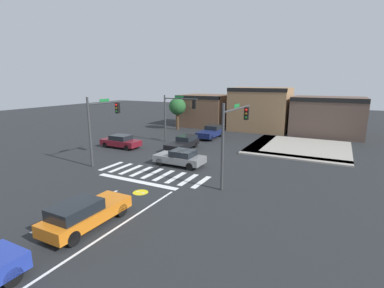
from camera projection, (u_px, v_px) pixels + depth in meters
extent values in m
plane|color=#232628|center=(181.00, 159.00, 26.01)|extent=(120.00, 120.00, 0.00)
cube|color=silver|center=(111.00, 166.00, 24.00)|extent=(0.41, 2.72, 0.01)
cube|color=silver|center=(121.00, 168.00, 23.53)|extent=(0.41, 2.72, 0.01)
cube|color=silver|center=(131.00, 170.00, 23.05)|extent=(0.41, 2.72, 0.01)
cube|color=silver|center=(142.00, 171.00, 22.58)|extent=(0.41, 2.72, 0.01)
cube|color=silver|center=(152.00, 173.00, 22.11)|extent=(0.41, 2.72, 0.01)
cube|color=silver|center=(164.00, 175.00, 21.63)|extent=(0.41, 2.72, 0.01)
cube|color=silver|center=(176.00, 177.00, 21.16)|extent=(0.41, 2.72, 0.01)
cube|color=silver|center=(188.00, 180.00, 20.69)|extent=(0.41, 2.72, 0.01)
cube|color=silver|center=(201.00, 182.00, 20.21)|extent=(0.41, 2.72, 0.01)
cube|color=white|center=(136.00, 181.00, 20.37)|extent=(6.80, 0.50, 0.01)
cube|color=white|center=(106.00, 196.00, 17.77)|extent=(0.16, 2.00, 0.01)
cube|color=white|center=(49.00, 224.00, 14.31)|extent=(0.16, 2.00, 0.01)
cube|color=white|center=(47.00, 273.00, 10.66)|extent=(0.14, 18.00, 0.01)
cylinder|color=yellow|center=(141.00, 192.00, 18.35)|extent=(1.00, 1.00, 0.01)
cylinder|color=white|center=(138.00, 192.00, 18.45)|extent=(0.16, 0.16, 0.00)
cylinder|color=white|center=(143.00, 193.00, 18.24)|extent=(0.16, 0.16, 0.00)
cube|color=white|center=(141.00, 192.00, 18.34)|extent=(0.45, 0.04, 0.00)
cube|color=#9E998E|center=(292.00, 157.00, 26.46)|extent=(10.00, 1.60, 0.15)
cube|color=#9E998E|center=(261.00, 143.00, 32.50)|extent=(1.60, 10.00, 0.15)
cube|color=#9E998E|center=(299.00, 147.00, 30.62)|extent=(10.00, 10.00, 0.15)
cube|color=brown|center=(205.00, 110.00, 45.06)|extent=(7.15, 6.53, 4.88)
cube|color=black|center=(197.00, 97.00, 41.92)|extent=(7.15, 0.50, 0.50)
cube|color=#93704C|center=(260.00, 109.00, 40.86)|extent=(8.00, 6.22, 6.09)
cube|color=black|center=(256.00, 90.00, 37.73)|extent=(8.00, 0.50, 0.50)
cube|color=brown|center=(327.00, 116.00, 36.88)|extent=(8.70, 5.88, 5.01)
cube|color=black|center=(328.00, 100.00, 34.02)|extent=(8.70, 0.50, 0.50)
cylinder|color=#383A3D|center=(90.00, 133.00, 23.23)|extent=(0.18, 0.18, 5.78)
cylinder|color=#383A3D|center=(106.00, 103.00, 24.53)|extent=(0.12, 4.16, 0.12)
cube|color=black|center=(118.00, 108.00, 25.84)|extent=(0.32, 0.32, 0.95)
sphere|color=red|center=(116.00, 105.00, 25.63)|extent=(0.22, 0.22, 0.22)
sphere|color=#4C330C|center=(116.00, 108.00, 25.69)|extent=(0.22, 0.22, 0.22)
sphere|color=#0C3814|center=(116.00, 111.00, 25.76)|extent=(0.22, 0.22, 0.22)
cube|color=#197233|center=(104.00, 100.00, 24.31)|extent=(0.03, 1.10, 0.24)
cylinder|color=#383A3D|center=(223.00, 148.00, 18.14)|extent=(0.18, 0.18, 5.70)
cylinder|color=#383A3D|center=(238.00, 109.00, 20.11)|extent=(0.12, 5.70, 0.12)
cube|color=black|center=(247.00, 114.00, 22.10)|extent=(0.32, 0.32, 0.95)
sphere|color=red|center=(246.00, 110.00, 21.88)|extent=(0.22, 0.22, 0.22)
sphere|color=#4C330C|center=(246.00, 114.00, 21.95)|extent=(0.22, 0.22, 0.22)
sphere|color=#0C3814|center=(246.00, 118.00, 22.01)|extent=(0.22, 0.22, 0.22)
cube|color=#197233|center=(237.00, 106.00, 19.82)|extent=(0.03, 1.10, 0.24)
cylinder|color=#383A3D|center=(165.00, 119.00, 33.13)|extent=(0.18, 0.18, 5.44)
cylinder|color=#383A3D|center=(181.00, 99.00, 31.67)|extent=(4.21, 0.12, 0.12)
cube|color=black|center=(194.00, 104.00, 31.03)|extent=(0.32, 0.32, 0.95)
sphere|color=red|center=(193.00, 102.00, 31.04)|extent=(0.22, 0.22, 0.22)
sphere|color=#4C330C|center=(193.00, 104.00, 31.11)|extent=(0.22, 0.22, 0.22)
sphere|color=#0C3814|center=(193.00, 107.00, 31.17)|extent=(0.22, 0.22, 0.22)
cube|color=#197233|center=(179.00, 97.00, 31.72)|extent=(1.10, 0.03, 0.24)
cube|color=#141E4C|center=(210.00, 133.00, 35.51)|extent=(1.91, 4.62, 0.66)
cube|color=black|center=(214.00, 127.00, 36.34)|extent=(1.68, 2.10, 0.51)
cylinder|color=black|center=(211.00, 138.00, 33.84)|extent=(0.22, 0.70, 0.70)
cylinder|color=black|center=(199.00, 137.00, 34.60)|extent=(0.22, 0.70, 0.70)
cylinder|color=black|center=(221.00, 134.00, 36.56)|extent=(0.22, 0.70, 0.70)
cylinder|color=black|center=(209.00, 133.00, 37.32)|extent=(0.22, 0.70, 0.70)
cube|color=maroon|center=(121.00, 142.00, 30.51)|extent=(4.36, 1.79, 0.59)
cube|color=black|center=(121.00, 137.00, 30.38)|extent=(2.04, 1.57, 0.50)
cylinder|color=black|center=(137.00, 145.00, 30.58)|extent=(0.60, 0.22, 0.60)
cylinder|color=black|center=(127.00, 148.00, 29.22)|extent=(0.60, 0.22, 0.60)
cylinder|color=black|center=(115.00, 142.00, 31.91)|extent=(0.60, 0.22, 0.60)
cylinder|color=black|center=(105.00, 145.00, 30.55)|extent=(0.60, 0.22, 0.60)
cube|color=black|center=(182.00, 144.00, 29.59)|extent=(1.75, 4.53, 0.57)
cube|color=black|center=(187.00, 138.00, 30.37)|extent=(1.54, 2.11, 0.46)
cylinder|color=black|center=(181.00, 151.00, 27.97)|extent=(0.22, 0.62, 0.62)
cylinder|color=black|center=(168.00, 149.00, 28.65)|extent=(0.22, 0.62, 0.62)
cylinder|color=black|center=(195.00, 145.00, 30.64)|extent=(0.22, 0.62, 0.62)
cylinder|color=black|center=(183.00, 143.00, 31.33)|extent=(0.22, 0.62, 0.62)
cube|color=slate|center=(179.00, 159.00, 24.11)|extent=(4.23, 1.93, 0.57)
cube|color=black|center=(183.00, 153.00, 23.83)|extent=(1.88, 1.70, 0.49)
cylinder|color=black|center=(160.00, 162.00, 24.07)|extent=(0.64, 0.22, 0.64)
cylinder|color=black|center=(170.00, 157.00, 25.55)|extent=(0.64, 0.22, 0.64)
cylinder|color=black|center=(190.00, 167.00, 22.78)|extent=(0.64, 0.22, 0.64)
cylinder|color=black|center=(199.00, 161.00, 24.26)|extent=(0.64, 0.22, 0.64)
cylinder|color=black|center=(12.00, 277.00, 9.93)|extent=(0.22, 0.71, 0.71)
cube|color=orange|center=(88.00, 214.00, 14.00)|extent=(1.74, 4.60, 0.59)
cube|color=black|center=(75.00, 209.00, 13.29)|extent=(1.54, 2.29, 0.55)
cylinder|color=black|center=(100.00, 204.00, 15.75)|extent=(0.22, 0.70, 0.70)
cylinder|color=black|center=(121.00, 210.00, 15.07)|extent=(0.22, 0.70, 0.70)
cylinder|color=black|center=(50.00, 230.00, 13.04)|extent=(0.22, 0.70, 0.70)
cylinder|color=black|center=(73.00, 238.00, 12.36)|extent=(0.22, 0.70, 0.70)
cylinder|color=#4C3823|center=(178.00, 120.00, 41.65)|extent=(0.36, 0.36, 2.80)
sphere|color=#235628|center=(177.00, 106.00, 41.21)|extent=(2.46, 2.46, 2.46)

